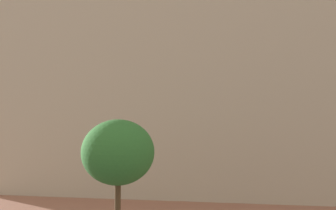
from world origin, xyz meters
The scene contains 2 objects.
landmark_building centered at (-1.66, 30.55, 11.30)m, with size 29.61×11.75×37.18m.
tree_curb_far centered at (-2.48, 14.49, 4.08)m, with size 2.98×2.98×5.44m.
Camera 1 is at (1.99, 0.07, 5.23)m, focal length 38.97 mm.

